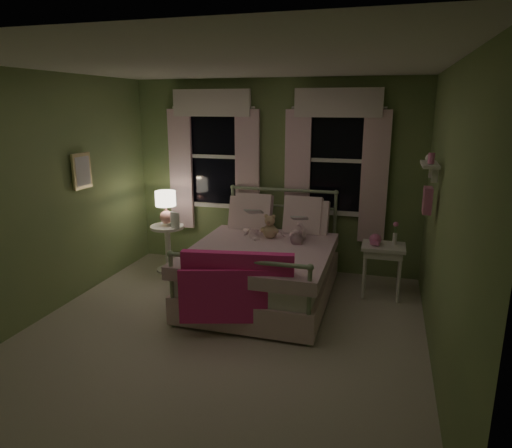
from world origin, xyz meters
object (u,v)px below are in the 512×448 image
(table_lamp, at_px, (166,204))
(nightstand_right, at_px, (383,253))
(nightstand_left, at_px, (168,242))
(teddy_bear, at_px, (270,228))
(child_right, at_px, (295,215))
(child_left, at_px, (252,213))
(bed, at_px, (264,267))

(table_lamp, relative_size, nightstand_right, 0.71)
(nightstand_left, xyz_separation_m, nightstand_right, (2.87, -0.10, 0.13))
(teddy_bear, bearing_deg, child_right, 29.50)
(child_left, distance_m, teddy_bear, 0.35)
(bed, relative_size, nightstand_right, 3.18)
(nightstand_right, bearing_deg, child_right, 179.66)
(teddy_bear, xyz_separation_m, table_lamp, (-1.52, 0.25, 0.16))
(bed, height_order, nightstand_left, bed)
(child_right, xyz_separation_m, table_lamp, (-1.80, 0.09, 0.01))
(child_left, distance_m, nightstand_left, 1.35)
(bed, bearing_deg, table_lamp, 161.45)
(table_lamp, height_order, nightstand_right, table_lamp)
(child_left, height_order, nightstand_right, child_left)
(bed, height_order, child_right, child_right)
(bed, xyz_separation_m, table_lamp, (-1.52, 0.51, 0.57))
(child_left, relative_size, nightstand_right, 1.13)
(table_lamp, bearing_deg, child_left, -4.12)
(child_left, relative_size, nightstand_left, 1.11)
(table_lamp, bearing_deg, child_right, -2.85)
(teddy_bear, xyz_separation_m, nightstand_left, (-1.52, 0.25, -0.37))
(teddy_bear, bearing_deg, table_lamp, 170.75)
(nightstand_left, distance_m, nightstand_right, 2.88)
(teddy_bear, bearing_deg, bed, -90.00)
(bed, relative_size, table_lamp, 4.49)
(bed, height_order, nightstand_right, bed)
(teddy_bear, distance_m, nightstand_left, 1.59)
(child_left, xyz_separation_m, teddy_bear, (0.28, -0.16, -0.14))
(bed, distance_m, teddy_bear, 0.49)
(child_right, height_order, table_lamp, child_right)
(bed, distance_m, child_left, 0.74)
(bed, height_order, child_left, child_left)
(child_left, xyz_separation_m, nightstand_left, (-1.24, 0.09, -0.51))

